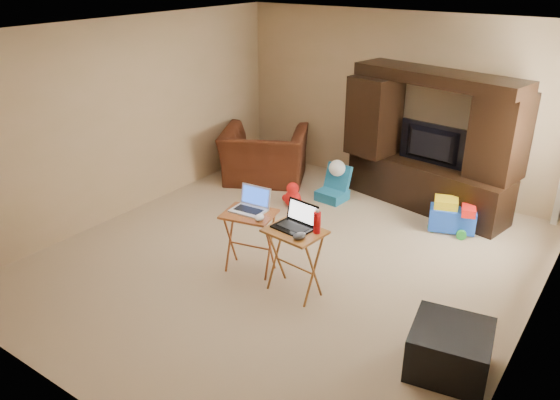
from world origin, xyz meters
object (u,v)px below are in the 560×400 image
Objects in this scene: mouse_left at (259,217)px; water_bottle at (317,223)px; laptop_left at (248,201)px; recliner at (264,156)px; child_rocker at (332,184)px; tray_table_left at (250,242)px; tray_table_right at (295,262)px; entertainment_center at (431,142)px; laptop_right at (293,217)px; mouse_right at (299,236)px; ottoman at (450,350)px; push_toy at (453,215)px; television at (430,145)px; plush_toy at (293,194)px.

water_bottle is (0.64, 0.06, 0.10)m from mouse_left.
recliner is at bearing 118.17° from laptop_left.
mouse_left is at bearing -75.37° from child_rocker.
tray_table_left is 0.64m from tray_table_right.
water_bottle is at bearing -7.12° from laptop_left.
laptop_left is at bearing 177.54° from water_bottle.
entertainment_center is at bearing 30.41° from child_rocker.
tray_table_left is (0.21, -2.16, 0.10)m from child_rocker.
laptop_right is 0.24m from mouse_right.
child_rocker is at bearing 82.95° from tray_table_left.
entertainment_center reaches higher than child_rocker.
laptop_left is at bearing 155.56° from mouse_left.
tray_table_left reaches higher than ottoman.
water_bottle is at bearing 108.95° from recliner.
entertainment_center is at bearing 75.21° from mouse_left.
water_bottle reaches higher than push_toy.
child_rocker is (1.22, -0.06, -0.15)m from recliner.
recliner is at bearing 135.68° from water_bottle.
mouse_left is at bearing -175.67° from tray_table_right.
ottoman is (1.39, -2.98, -0.68)m from television.
water_bottle reaches higher than child_rocker.
laptop_left is at bearing -80.71° from child_rocker.
television is 2.84m from mouse_left.
entertainment_center is 3.27× the size of tray_table_left.
entertainment_center is 2.41× the size of television.
push_toy is 2.55m from mouse_right.
child_rocker is 2.44m from laptop_right.
tray_table_right is (2.07, -2.30, -0.05)m from recliner.
tray_table_right is 3.25× the size of water_bottle.
child_rocker is 1.34× the size of laptop_right.
water_bottle is (-0.09, -2.68, -0.07)m from television.
laptop_left reaches higher than tray_table_left.
tray_table_right is 0.42m from mouse_right.
plush_toy is 2.26m from water_bottle.
recliner reaches higher than tray_table_right.
mouse_right reaches higher than plush_toy.
mouse_right is at bearing -63.16° from child_rocker.
recliner is 3.41× the size of laptop_left.
tray_table_left is at bearing 159.78° from mouse_left.
water_bottle is (-0.65, -2.19, 0.61)m from push_toy.
laptop_left is 0.87m from water_bottle.
laptop_right is at bearing 171.86° from ottoman.
laptop_left is 0.26m from mouse_left.
ottoman is 0.88× the size of tray_table_right.
mouse_right is (2.20, -2.42, 0.34)m from recliner.
entertainment_center reaches higher than laptop_right.
push_toy is 2.63m from ottoman.
ottoman is at bearing -1.14° from tray_table_right.
mouse_right is at bearing 105.58° from recliner.
water_bottle is at bearing 5.58° from mouse_left.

